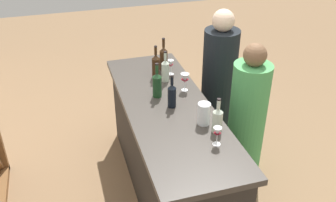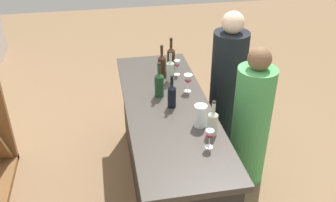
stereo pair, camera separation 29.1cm
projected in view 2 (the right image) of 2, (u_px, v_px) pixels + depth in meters
name	position (u px, v px, depth m)	size (l,w,h in m)	color
ground_plane	(168.00, 188.00, 3.76)	(12.00, 12.00, 0.00)	#846647
bar_counter	(168.00, 149.00, 3.51)	(2.14, 0.73, 0.95)	#2A2723
wine_bottle_leftmost_clear_pale	(213.00, 122.00, 2.86)	(0.08, 0.08, 0.29)	#B7C6B2
wine_bottle_second_left_near_black	(172.00, 95.00, 3.21)	(0.07, 0.07, 0.30)	black
wine_bottle_center_olive_green	(159.00, 84.00, 3.36)	(0.08, 0.08, 0.32)	#193D1E
wine_bottle_second_right_clear_pale	(170.00, 70.00, 3.62)	(0.07, 0.07, 0.31)	#B7C6B2
wine_bottle_rightmost_amber_brown	(162.00, 65.00, 3.69)	(0.08, 0.08, 0.33)	#331E0F
wine_bottle_far_right_amber_brown	(171.00, 58.00, 3.82)	(0.08, 0.08, 0.34)	#331E0F
wine_glass_near_left	(188.00, 80.00, 3.44)	(0.08, 0.08, 0.17)	white
wine_glass_near_center	(177.00, 65.00, 3.73)	(0.06, 0.06, 0.15)	white
wine_glass_near_right	(210.00, 135.00, 2.72)	(0.06, 0.06, 0.15)	white
water_pitcher	(200.00, 116.00, 2.97)	(0.10, 0.10, 0.18)	silver
person_left_guest	(227.00, 86.00, 4.09)	(0.42, 0.42, 1.53)	black
person_center_guest	(251.00, 123.00, 3.58)	(0.43, 0.43, 1.41)	#4CA559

